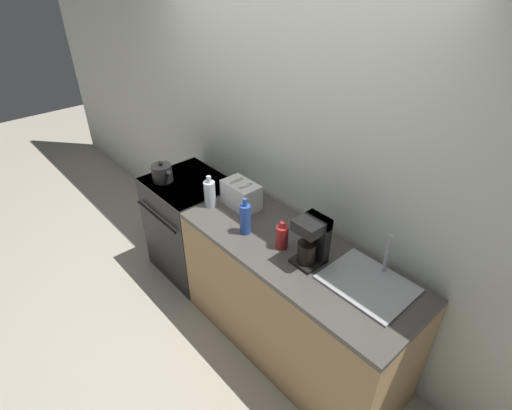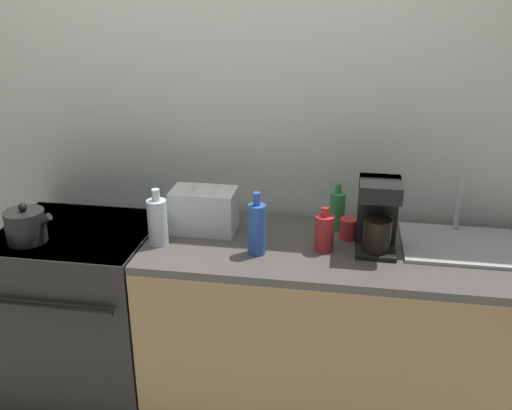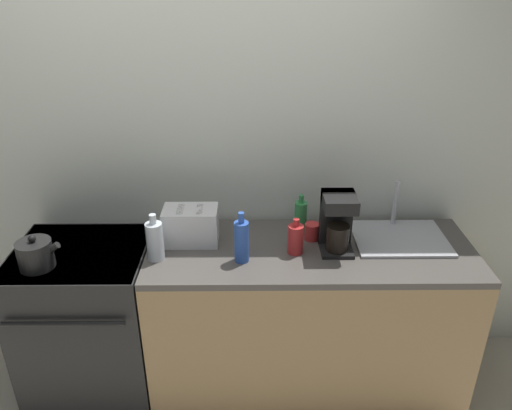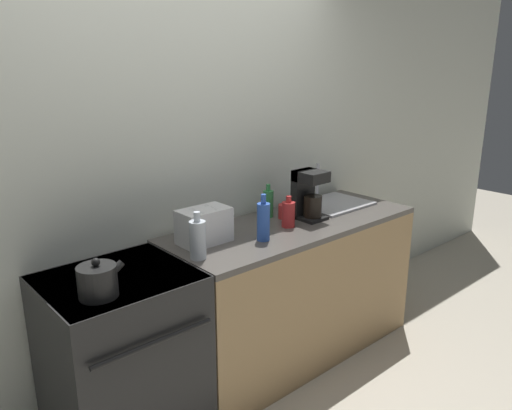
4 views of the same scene
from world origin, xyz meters
TOP-DOWN VIEW (x-y plane):
  - ground_plane at (0.00, 0.00)m, footprint 12.00×12.00m
  - wall_back at (0.00, 0.71)m, footprint 8.00×0.05m
  - stove at (-0.62, 0.31)m, footprint 0.71×0.66m
  - counter_block at (0.62, 0.33)m, footprint 1.75×0.66m
  - kettle at (-0.77, 0.16)m, footprint 0.22×0.17m
  - toaster at (-0.02, 0.41)m, footprint 0.29×0.18m
  - coffee_maker at (0.75, 0.33)m, footprint 0.17×0.19m
  - sink_tray at (1.12, 0.43)m, footprint 0.50×0.40m
  - bottle_red at (0.53, 0.29)m, footprint 0.08×0.08m
  - bottle_clear at (-0.19, 0.24)m, footprint 0.09×0.09m
  - bottle_green at (0.58, 0.53)m, footprint 0.07×0.07m
  - bottle_blue at (0.25, 0.21)m, footprint 0.07×0.07m
  - cup_red at (0.63, 0.43)m, footprint 0.08×0.08m

SIDE VIEW (x-z plane):
  - ground_plane at x=0.00m, z-range 0.00..0.00m
  - counter_block at x=0.62m, z-range 0.00..0.93m
  - stove at x=-0.62m, z-range 0.01..0.94m
  - sink_tray at x=1.12m, z-range 0.81..1.09m
  - cup_red at x=0.63m, z-range 0.93..1.03m
  - kettle at x=-0.77m, z-range 0.91..1.10m
  - bottle_red at x=0.53m, z-range 0.92..1.11m
  - bottle_green at x=0.58m, z-range 0.91..1.13m
  - toaster at x=-0.02m, z-range 0.93..1.13m
  - bottle_clear at x=-0.19m, z-range 0.91..1.17m
  - bottle_blue at x=0.25m, z-range 0.91..1.18m
  - coffee_maker at x=0.75m, z-range 0.94..1.26m
  - wall_back at x=0.00m, z-range 0.00..2.60m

